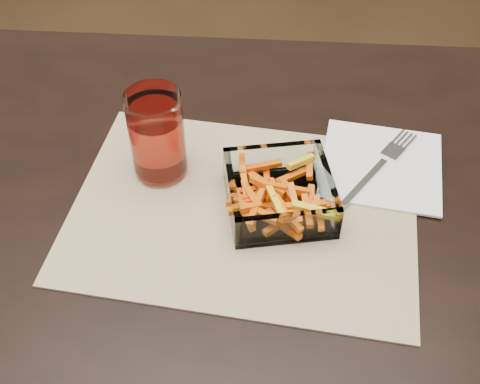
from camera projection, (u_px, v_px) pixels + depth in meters
The scene contains 6 objects.
dining_table at pixel (214, 271), 0.84m from camera, with size 1.60×0.90×0.75m.
placemat at pixel (244, 209), 0.80m from camera, with size 0.45×0.33×0.00m, color tan.
glass_bowl at pixel (279, 195), 0.78m from camera, with size 0.16×0.16×0.05m.
tumbler at pixel (157, 138), 0.80m from camera, with size 0.07×0.07×0.13m.
napkin at pixel (381, 165), 0.85m from camera, with size 0.17×0.17×0.00m, color white.
fork at pixel (381, 164), 0.84m from camera, with size 0.12×0.16×0.00m.
Camera 1 is at (0.07, -0.49, 1.35)m, focal length 45.00 mm.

